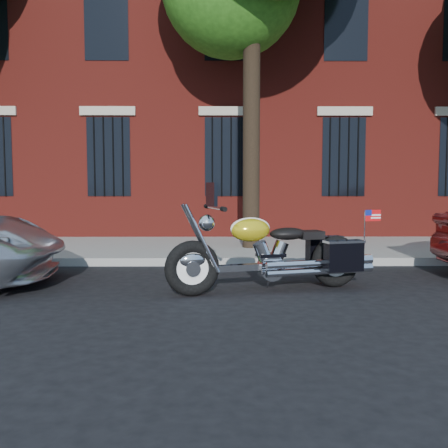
{
  "coord_description": "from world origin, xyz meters",
  "views": [
    {
      "loc": [
        -0.17,
        -7.75,
        1.49
      ],
      "look_at": [
        -0.1,
        0.8,
        0.82
      ],
      "focal_mm": 40.0,
      "sensor_mm": 36.0,
      "label": 1
    }
  ],
  "objects": [
    {
      "name": "curb",
      "position": [
        0.0,
        1.38,
        0.07
      ],
      "size": [
        40.0,
        0.16,
        0.15
      ],
      "primitive_type": "cube",
      "color": "gray",
      "rests_on": "ground"
    },
    {
      "name": "building",
      "position": [
        0.0,
        10.06,
        6.0
      ],
      "size": [
        26.0,
        10.08,
        12.0
      ],
      "color": "maroon",
      "rests_on": "ground"
    },
    {
      "name": "motorcycle",
      "position": [
        0.63,
        -0.85,
        0.51
      ],
      "size": [
        3.01,
        1.35,
        1.52
      ],
      "rotation": [
        0.0,
        0.0,
        0.27
      ],
      "color": "black",
      "rests_on": "ground"
    },
    {
      "name": "sidewalk",
      "position": [
        0.0,
        3.26,
        0.07
      ],
      "size": [
        40.0,
        3.6,
        0.15
      ],
      "primitive_type": "cube",
      "color": "gray",
      "rests_on": "ground"
    },
    {
      "name": "ground",
      "position": [
        0.0,
        0.0,
        0.0
      ],
      "size": [
        120.0,
        120.0,
        0.0
      ],
      "primitive_type": "plane",
      "color": "black",
      "rests_on": "ground"
    }
  ]
}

